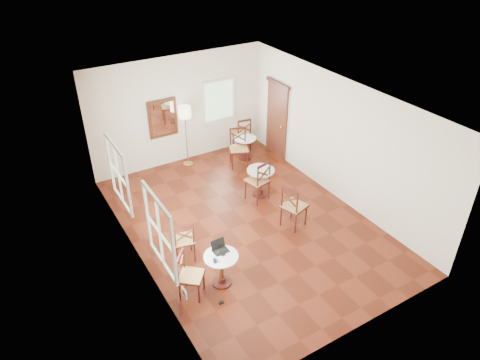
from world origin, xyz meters
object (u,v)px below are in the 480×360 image
Objects in this scene: cafe_table_near at (221,266)px; chair_back_b at (239,148)px; chair_mid_b at (293,206)px; power_adapter at (221,303)px; floor_lamp at (185,116)px; chair_near_a at (183,240)px; chair_back_a at (242,134)px; chair_mid_a at (258,181)px; laptop at (219,248)px; mouse at (223,254)px; chair_near_b at (190,275)px; cafe_table_mid at (260,179)px; water_glass at (218,253)px; navy_mug at (215,261)px; cafe_table_back at (245,146)px.

chair_back_b is at bearing 55.14° from cafe_table_near.
chair_mid_b reaches higher than power_adapter.
power_adapter is at bearing -108.63° from floor_lamp.
chair_mid_b is (2.56, -0.25, 0.05)m from chair_near_a.
chair_back_a is 0.97m from chair_back_b.
laptop is (-2.10, -1.90, 0.20)m from chair_mid_a.
chair_near_a is 1.10m from mouse.
chair_mid_a is (2.78, 2.01, 0.06)m from chair_near_b.
chair_back_b is 5.10m from power_adapter.
chair_mid_a is at bearing -13.40° from chair_mid_b.
mouse is (0.35, -1.02, 0.23)m from chair_near_a.
laptop is at bearing -137.89° from cafe_table_mid.
water_glass is (-0.10, -0.11, -0.01)m from laptop.
chair_near_a is 0.89× the size of chair_mid_a.
navy_mug is at bearing 110.15° from chair_near_a.
chair_near_b is 5.88m from chair_back_a.
cafe_table_back is at bearing -124.43° from chair_near_a.
chair_back_a is (3.19, 4.52, 0.08)m from cafe_table_near.
mouse is (-2.21, -0.77, 0.18)m from chair_mid_b.
chair_near_b is 9.73× the size of mouse.
floor_lamp reaches higher than chair_back_a.
navy_mug is 0.19m from water_glass.
chair_mid_a is 2.73m from floor_lamp.
chair_mid_a is 10.81× the size of navy_mug.
chair_mid_a is 1.75m from chair_back_b.
cafe_table_back is (2.96, 3.99, -0.02)m from cafe_table_near.
cafe_table_near is 0.63× the size of chair_back_b.
mouse is at bearing -3.82° from cafe_table_near.
chair_near_a reaches higher than cafe_table_back.
chair_mid_b is at bearing -102.49° from cafe_table_back.
chair_back_b is (0.45, 1.69, 0.00)m from chair_mid_a.
chair_back_a is at bearing 55.22° from power_adapter.
laptop is (0.06, 0.16, 0.31)m from cafe_table_near.
chair_mid_b reaches higher than navy_mug.
cafe_table_back is 6.54× the size of navy_mug.
mouse is at bearing 31.17° from chair_mid_a.
chair_near_b is 0.93× the size of chair_back_a.
chair_near_a is (-3.27, -2.98, 0.07)m from cafe_table_back.
chair_near_b is 3.30× the size of laptop.
floor_lamp is at bearing 72.62° from cafe_table_near.
laptop is 0.17m from mouse.
chair_mid_a reaches higher than navy_mug.
chair_back_a reaches higher than mouse.
water_glass is (-0.08, 0.05, 0.03)m from mouse.
power_adapter is at bearing -101.69° from chair_back_b.
power_adapter is at bearing -103.37° from navy_mug.
cafe_table_back is at bearing 52.69° from water_glass.
cafe_table_back is 2.27× the size of laptop.
floor_lamp reaches higher than cafe_table_mid.
chair_near_a is 4.03m from floor_lamp.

